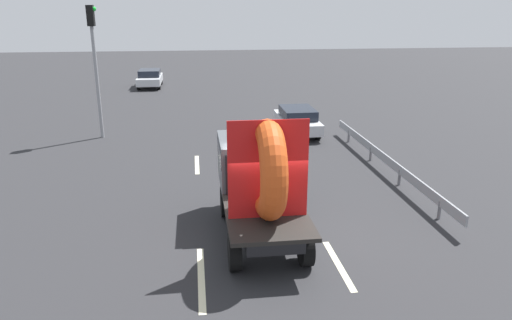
{
  "coord_description": "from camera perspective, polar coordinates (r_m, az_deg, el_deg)",
  "views": [
    {
      "loc": [
        -1.96,
        -11.4,
        5.9
      ],
      "look_at": [
        -0.32,
        1.23,
        1.84
      ],
      "focal_mm": 33.56,
      "sensor_mm": 36.0,
      "label": 1
    }
  ],
  "objects": [
    {
      "name": "lane_dash_right_near",
      "position": [
        11.94,
        9.82,
        -12.2
      ],
      "size": [
        0.16,
        2.37,
        0.01
      ],
      "primitive_type": "cube",
      "rotation": [
        0.0,
        0.0,
        1.57
      ],
      "color": "beige",
      "rests_on": "ground_plane"
    },
    {
      "name": "ground_plane",
      "position": [
        12.99,
        2.15,
        -9.36
      ],
      "size": [
        120.0,
        120.0,
        0.0
      ],
      "primitive_type": "plane",
      "color": "#28282B"
    },
    {
      "name": "oncoming_car",
      "position": [
        38.59,
        -12.54,
        9.55
      ],
      "size": [
        1.75,
        4.09,
        1.33
      ],
      "color": "black",
      "rests_on": "ground_plane"
    },
    {
      "name": "distant_sedan",
      "position": [
        23.49,
        4.94,
        4.8
      ],
      "size": [
        1.68,
        3.93,
        1.28
      ],
      "color": "black",
      "rests_on": "ground_plane"
    },
    {
      "name": "lane_dash_left_far",
      "position": [
        19.0,
        -7.05,
        -0.54
      ],
      "size": [
        0.16,
        2.33,
        0.01
      ],
      "primitive_type": "cube",
      "rotation": [
        0.0,
        0.0,
        1.57
      ],
      "color": "beige",
      "rests_on": "ground_plane"
    },
    {
      "name": "lane_dash_right_far",
      "position": [
        19.14,
        2.86,
        -0.28
      ],
      "size": [
        0.16,
        2.79,
        0.01
      ],
      "primitive_type": "cube",
      "rotation": [
        0.0,
        0.0,
        1.57
      ],
      "color": "beige",
      "rests_on": "ground_plane"
    },
    {
      "name": "lane_dash_left_near",
      "position": [
        11.34,
        -6.54,
        -13.79
      ],
      "size": [
        0.16,
        2.79,
        0.01
      ],
      "primitive_type": "cube",
      "rotation": [
        0.0,
        0.0,
        1.57
      ],
      "color": "beige",
      "rests_on": "ground_plane"
    },
    {
      "name": "flatbed_truck",
      "position": [
        12.84,
        0.35,
        -1.48
      ],
      "size": [
        2.02,
        5.0,
        3.49
      ],
      "color": "black",
      "rests_on": "ground_plane"
    },
    {
      "name": "guardrail",
      "position": [
        18.51,
        15.07,
        0.17
      ],
      "size": [
        0.1,
        11.31,
        0.71
      ],
      "color": "gray",
      "rests_on": "ground_plane"
    },
    {
      "name": "traffic_light",
      "position": [
        23.36,
        -18.69,
        11.9
      ],
      "size": [
        0.42,
        0.36,
        6.02
      ],
      "color": "gray",
      "rests_on": "ground_plane"
    }
  ]
}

